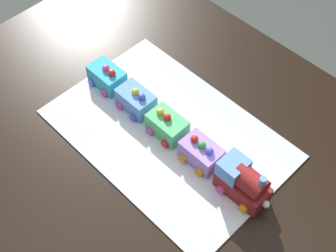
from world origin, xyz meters
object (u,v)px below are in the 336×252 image
object	(u,v)px
cake_locomotive	(243,182)
cake_car_tanker_lavender	(201,153)
dining_table	(170,168)
cake_car_gondola_sky_blue	(136,100)
cake_car_flatbed_turquoise	(107,77)
cake_car_hopper_mint_green	(167,125)

from	to	relation	value
cake_locomotive	cake_car_tanker_lavender	size ratio (longest dim) A/B	1.40
dining_table	cake_car_tanker_lavender	size ratio (longest dim) A/B	14.00
cake_locomotive	cake_car_tanker_lavender	bearing A→B (deg)	-0.00
cake_car_gondola_sky_blue	cake_car_flatbed_turquoise	distance (m)	0.12
cake_locomotive	cake_car_tanker_lavender	world-z (taller)	cake_locomotive
dining_table	cake_car_tanker_lavender	distance (m)	0.17
cake_car_hopper_mint_green	cake_car_flatbed_turquoise	xyz separation A→B (m)	(0.23, 0.00, 0.00)
cake_car_hopper_mint_green	cake_car_flatbed_turquoise	world-z (taller)	same
cake_car_tanker_lavender	cake_car_gondola_sky_blue	xyz separation A→B (m)	(0.24, 0.00, -0.00)
dining_table	cake_car_flatbed_turquoise	world-z (taller)	cake_car_flatbed_turquoise
dining_table	cake_car_flatbed_turquoise	size ratio (longest dim) A/B	14.00
cake_car_hopper_mint_green	cake_car_gondola_sky_blue	distance (m)	0.12
cake_car_flatbed_turquoise	cake_car_gondola_sky_blue	bearing A→B (deg)	180.00
cake_car_tanker_lavender	dining_table	bearing A→B (deg)	15.42
cake_car_hopper_mint_green	cake_car_gondola_sky_blue	world-z (taller)	same
cake_car_hopper_mint_green	cake_car_flatbed_turquoise	bearing A→B (deg)	0.00
cake_car_hopper_mint_green	cake_car_gondola_sky_blue	size ratio (longest dim) A/B	1.00
dining_table	cake_car_gondola_sky_blue	distance (m)	0.21
cake_car_gondola_sky_blue	cake_locomotive	bearing A→B (deg)	180.00
dining_table	cake_car_tanker_lavender	world-z (taller)	cake_car_tanker_lavender
cake_locomotive	cake_car_gondola_sky_blue	world-z (taller)	cake_locomotive
cake_car_flatbed_turquoise	cake_car_hopper_mint_green	bearing A→B (deg)	180.00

